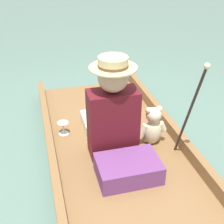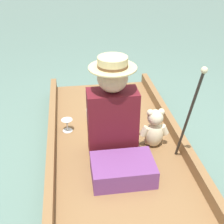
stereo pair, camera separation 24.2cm
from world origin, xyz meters
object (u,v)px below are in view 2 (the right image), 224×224
(seated_person, at_px, (111,114))
(teddy_bear, at_px, (154,129))
(walking_cane, at_px, (191,110))
(wine_glass, at_px, (67,123))

(seated_person, relative_size, teddy_bear, 2.29)
(seated_person, relative_size, walking_cane, 0.94)
(wine_glass, bearing_deg, teddy_bear, -24.76)
(seated_person, height_order, teddy_bear, seated_person)
(seated_person, bearing_deg, wine_glass, 132.02)
(teddy_bear, bearing_deg, wine_glass, 155.24)
(teddy_bear, relative_size, wine_glass, 3.01)
(wine_glass, bearing_deg, seated_person, -38.95)
(seated_person, distance_m, walking_cane, 0.64)
(seated_person, relative_size, wine_glass, 6.91)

